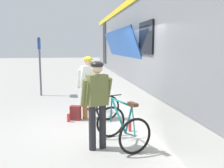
# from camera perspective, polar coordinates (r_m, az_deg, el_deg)

# --- Properties ---
(ground_plane) EXTENTS (80.00, 80.00, 0.00)m
(ground_plane) POSITION_cam_1_polar(r_m,az_deg,el_deg) (6.50, -3.40, -9.72)
(ground_plane) COLOR #A09E99
(train_car) EXTENTS (3.33, 16.84, 3.88)m
(train_car) POSITION_cam_1_polar(r_m,az_deg,el_deg) (8.61, 13.87, 7.85)
(train_car) COLOR slate
(train_car) RESTS_ON ground
(cyclist_near_in_olive) EXTENTS (0.66, 0.42, 1.76)m
(cyclist_near_in_olive) POSITION_cam_1_polar(r_m,az_deg,el_deg) (4.90, -3.39, -3.02)
(cyclist_near_in_olive) COLOR #232328
(cyclist_near_in_olive) RESTS_ON ground
(cyclist_far_in_white) EXTENTS (0.65, 0.40, 1.76)m
(cyclist_far_in_white) POSITION_cam_1_polar(r_m,az_deg,el_deg) (7.04, -5.40, 0.51)
(cyclist_far_in_white) COLOR #935B2D
(cyclist_far_in_white) RESTS_ON ground
(bicycle_near_teal) EXTENTS (1.00, 1.23, 0.99)m
(bicycle_near_teal) POSITION_cam_1_polar(r_m,az_deg,el_deg) (5.25, 2.29, -9.58)
(bicycle_near_teal) COLOR black
(bicycle_near_teal) RESTS_ON ground
(bicycle_far_white) EXTENTS (0.99, 1.23, 0.99)m
(bicycle_far_white) POSITION_cam_1_polar(r_m,az_deg,el_deg) (7.42, -2.64, -4.17)
(bicycle_far_white) COLOR black
(bicycle_far_white) RESTS_ON ground
(backpack_on_platform) EXTENTS (0.32, 0.26, 0.40)m
(backpack_on_platform) POSITION_cam_1_polar(r_m,az_deg,el_deg) (7.10, -8.29, -6.52)
(backpack_on_platform) COLOR maroon
(backpack_on_platform) RESTS_ON ground
(water_bottle_near_the_bikes) EXTENTS (0.07, 0.07, 0.23)m
(water_bottle_near_the_bikes) POSITION_cam_1_polar(r_m,az_deg,el_deg) (6.16, 4.10, -9.62)
(water_bottle_near_the_bikes) COLOR red
(water_bottle_near_the_bikes) RESTS_ON ground
(water_bottle_by_the_backpack) EXTENTS (0.08, 0.08, 0.22)m
(water_bottle_by_the_backpack) POSITION_cam_1_polar(r_m,az_deg,el_deg) (6.98, -9.88, -7.57)
(water_bottle_by_the_backpack) COLOR red
(water_bottle_by_the_backpack) RESTS_ON ground
(platform_sign_post) EXTENTS (0.08, 0.70, 2.40)m
(platform_sign_post) POSITION_cam_1_polar(r_m,az_deg,el_deg) (10.73, -16.13, 6.02)
(platform_sign_post) COLOR #595B60
(platform_sign_post) RESTS_ON ground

